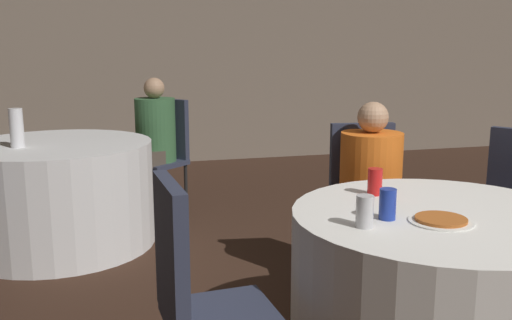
{
  "coord_description": "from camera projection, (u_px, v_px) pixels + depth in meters",
  "views": [
    {
      "loc": [
        -1.39,
        -1.89,
        1.41
      ],
      "look_at": [
        -0.67,
        0.83,
        0.84
      ],
      "focal_mm": 40.0,
      "sensor_mm": 36.0,
      "label": 1
    }
  ],
  "objects": [
    {
      "name": "soda_can_red",
      "position": [
        375.0,
        182.0,
        2.58
      ],
      "size": [
        0.07,
        0.07,
        0.12
      ],
      "color": "red",
      "rests_on": "table_near"
    },
    {
      "name": "table_far",
      "position": [
        59.0,
        194.0,
        4.04
      ],
      "size": [
        1.32,
        1.32,
        0.74
      ],
      "color": "white",
      "rests_on": "ground_plane"
    },
    {
      "name": "soda_can_blue",
      "position": [
        388.0,
        204.0,
        2.22
      ],
      "size": [
        0.07,
        0.07,
        0.12
      ],
      "color": "#1E38A5",
      "rests_on": "table_near"
    },
    {
      "name": "chair_near_north",
      "position": [
        365.0,
        192.0,
        3.35
      ],
      "size": [
        0.45,
        0.46,
        0.96
      ],
      "rotation": [
        0.0,
        0.0,
        -3.29
      ],
      "color": "#2D3347",
      "rests_on": "ground_plane"
    },
    {
      "name": "table_near",
      "position": [
        436.0,
        298.0,
        2.38
      ],
      "size": [
        1.22,
        1.22,
        0.74
      ],
      "color": "white",
      "rests_on": "ground_plane"
    },
    {
      "name": "chair_far_northeast",
      "position": [
        164.0,
        146.0,
        4.88
      ],
      "size": [
        0.56,
        0.56,
        0.96
      ],
      "rotation": [
        0.0,
        0.0,
        -4.01
      ],
      "color": "#2D3347",
      "rests_on": "ground_plane"
    },
    {
      "name": "bottle_far",
      "position": [
        17.0,
        128.0,
        3.77
      ],
      "size": [
        0.09,
        0.09,
        0.26
      ],
      "color": "white",
      "rests_on": "table_far"
    },
    {
      "name": "wall_back",
      "position": [
        221.0,
        46.0,
        6.89
      ],
      "size": [
        16.0,
        0.06,
        2.8
      ],
      "color": "gray",
      "rests_on": "ground_plane"
    },
    {
      "name": "soda_can_silver",
      "position": [
        365.0,
        211.0,
        2.12
      ],
      "size": [
        0.07,
        0.07,
        0.12
      ],
      "color": "silver",
      "rests_on": "table_near"
    },
    {
      "name": "person_orange_shirt",
      "position": [
        374.0,
        199.0,
        3.18
      ],
      "size": [
        0.38,
        0.51,
        1.1
      ],
      "rotation": [
        0.0,
        0.0,
        -3.29
      ],
      "color": "black",
      "rests_on": "ground_plane"
    },
    {
      "name": "person_green_jacket",
      "position": [
        150.0,
        147.0,
        4.74
      ],
      "size": [
        0.47,
        0.46,
        1.15
      ],
      "rotation": [
        0.0,
        0.0,
        -4.01
      ],
      "color": "#4C4238",
      "rests_on": "ground_plane"
    },
    {
      "name": "pizza_plate_near",
      "position": [
        441.0,
        220.0,
        2.19
      ],
      "size": [
        0.25,
        0.25,
        0.02
      ],
      "color": "white",
      "rests_on": "table_near"
    },
    {
      "name": "chair_near_west",
      "position": [
        195.0,
        289.0,
        2.02
      ],
      "size": [
        0.43,
        0.43,
        0.96
      ],
      "rotation": [
        0.0,
        0.0,
        -1.5
      ],
      "color": "#2D3347",
      "rests_on": "ground_plane"
    }
  ]
}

